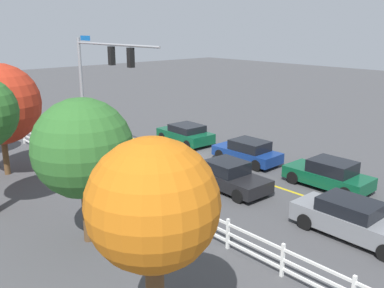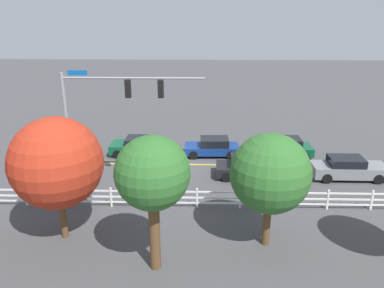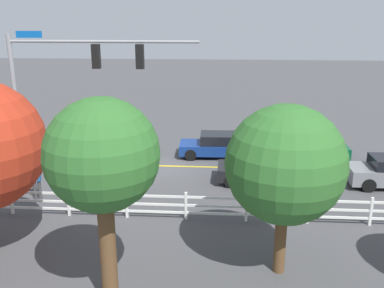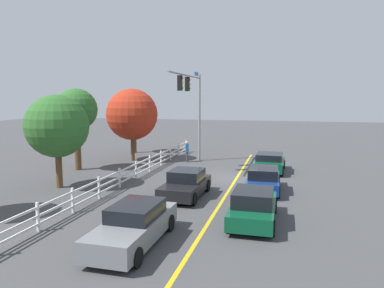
{
  "view_description": "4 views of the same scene",
  "coord_description": "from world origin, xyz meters",
  "views": [
    {
      "loc": [
        -18.17,
        16.28,
        7.7
      ],
      "look_at": [
        -3.08,
        2.67,
        2.02
      ],
      "focal_mm": 39.64,
      "sensor_mm": 36.0,
      "label": 1
    },
    {
      "loc": [
        -2.01,
        25.03,
        10.3
      ],
      "look_at": [
        -1.45,
        2.68,
        2.47
      ],
      "focal_mm": 35.94,
      "sensor_mm": 36.0,
      "label": 2
    },
    {
      "loc": [
        -3.16,
        21.6,
        7.71
      ],
      "look_at": [
        -1.79,
        2.46,
        2.0
      ],
      "focal_mm": 40.13,
      "sensor_mm": 36.0,
      "label": 3
    },
    {
      "loc": [
        -22.77,
        -3.01,
        5.16
      ],
      "look_at": [
        -1.89,
        2.49,
        2.38
      ],
      "focal_mm": 33.66,
      "sensor_mm": 36.0,
      "label": 4
    }
  ],
  "objects": [
    {
      "name": "car_4",
      "position": [
        -2.86,
        -1.86,
        0.66
      ],
      "size": [
        4.05,
        1.91,
        1.35
      ],
      "rotation": [
        0.0,
        0.0,
        6.31
      ],
      "color": "navy",
      "rests_on": "ground_plane"
    },
    {
      "name": "car_0",
      "position": [
        2.7,
        -1.95,
        0.66
      ],
      "size": [
        4.03,
        2.13,
        1.32
      ],
      "rotation": [
        0.0,
        0.0,
        6.25
      ],
      "color": "#0C4C2D",
      "rests_on": "ground_plane"
    },
    {
      "name": "pedestrian",
      "position": [
        4.87,
        4.68,
        0.93
      ],
      "size": [
        0.46,
        0.36,
        1.69
      ],
      "rotation": [
        0.0,
        0.0,
        4.99
      ],
      "color": "#3F3F42",
      "rests_on": "ground_plane"
    },
    {
      "name": "car_2",
      "position": [
        -5.0,
        2.01,
        0.66
      ],
      "size": [
        4.13,
        1.99,
        1.4
      ],
      "rotation": [
        0.0,
        0.0,
        3.11
      ],
      "color": "black",
      "rests_on": "ground_plane"
    },
    {
      "name": "lane_center_stripe",
      "position": [
        -4.0,
        0.0,
        0.0
      ],
      "size": [
        28.0,
        0.16,
        0.01
      ],
      "primitive_type": "cube",
      "color": "gold",
      "rests_on": "ground_plane"
    },
    {
      "name": "tree_4",
      "position": [
        8.46,
        10.83,
        4.48
      ],
      "size": [
        2.86,
        2.86,
        5.96
      ],
      "color": "brown",
      "rests_on": "ground_plane"
    },
    {
      "name": "ground_plane",
      "position": [
        0.0,
        0.0,
        0.0
      ],
      "size": [
        120.0,
        120.0,
        0.0
      ],
      "primitive_type": "plane",
      "color": "#444447"
    },
    {
      "name": "signal_assembly",
      "position": [
        3.45,
        3.88,
        5.06
      ],
      "size": [
        8.06,
        0.37,
        7.15
      ],
      "color": "gray",
      "rests_on": "ground_plane"
    },
    {
      "name": "tree_2",
      "position": [
        -5.03,
        9.59,
        3.55
      ],
      "size": [
        3.57,
        3.57,
        5.35
      ],
      "color": "brown",
      "rests_on": "ground_plane"
    },
    {
      "name": "car_3",
      "position": [
        -11.46,
        2.08,
        0.69
      ],
      "size": [
        4.69,
        1.83,
        1.43
      ],
      "rotation": [
        0.0,
        0.0,
        3.13
      ],
      "color": "slate",
      "rests_on": "ground_plane"
    },
    {
      "name": "white_rail_fence",
      "position": [
        -3.0,
        6.21,
        0.6
      ],
      "size": [
        26.1,
        0.1,
        1.15
      ],
      "color": "white",
      "rests_on": "ground_plane"
    },
    {
      "name": "tree_3",
      "position": [
        -0.14,
        11.45,
        4.28
      ],
      "size": [
        2.98,
        2.98,
        5.84
      ],
      "color": "brown",
      "rests_on": "ground_plane"
    },
    {
      "name": "tree_0",
      "position": [
        4.47,
        9.24,
        3.81
      ],
      "size": [
        4.2,
        4.2,
        5.92
      ],
      "color": "brown",
      "rests_on": "ground_plane"
    },
    {
      "name": "car_1",
      "position": [
        -8.14,
        -1.79,
        0.68
      ],
      "size": [
        4.18,
        1.87,
        1.42
      ],
      "rotation": [
        0.0,
        0.0,
        6.29
      ],
      "color": "#0C4C2D",
      "rests_on": "ground_plane"
    }
  ]
}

